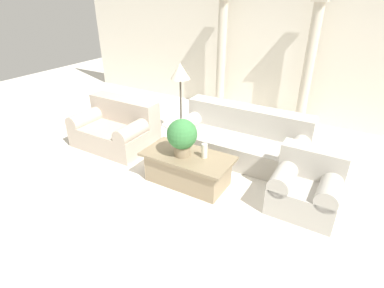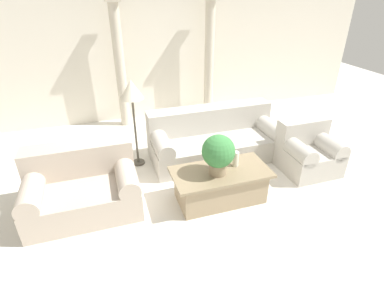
{
  "view_description": "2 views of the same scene",
  "coord_description": "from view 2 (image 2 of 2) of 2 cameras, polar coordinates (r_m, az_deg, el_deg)",
  "views": [
    {
      "loc": [
        2.13,
        -3.78,
        2.64
      ],
      "look_at": [
        0.01,
        -0.2,
        0.49
      ],
      "focal_mm": 28.0,
      "sensor_mm": 36.0,
      "label": 1
    },
    {
      "loc": [
        -1.3,
        -3.65,
        2.72
      ],
      "look_at": [
        -0.12,
        0.03,
        0.65
      ],
      "focal_mm": 28.0,
      "sensor_mm": 36.0,
      "label": 2
    }
  ],
  "objects": [
    {
      "name": "column_left",
      "position": [
        6.38,
        -13.58,
        14.3
      ],
      "size": [
        0.28,
        0.28,
        2.5
      ],
      "color": "beige",
      "rests_on": "ground_plane"
    },
    {
      "name": "potted_plant",
      "position": [
        3.9,
        5.04,
        -1.69
      ],
      "size": [
        0.44,
        0.44,
        0.56
      ],
      "color": "#937F60",
      "rests_on": "coffee_table"
    },
    {
      "name": "column_right",
      "position": [
        6.79,
        3.26,
        15.82
      ],
      "size": [
        0.28,
        0.28,
        2.5
      ],
      "color": "beige",
      "rests_on": "ground_plane"
    },
    {
      "name": "coffee_table",
      "position": [
        4.24,
        5.4,
        -7.73
      ],
      "size": [
        1.34,
        0.67,
        0.47
      ],
      "color": "#998466",
      "rests_on": "ground_plane"
    },
    {
      "name": "floor_lamp",
      "position": [
        4.72,
        -11.42,
        9.4
      ],
      "size": [
        0.37,
        0.37,
        1.46
      ],
      "color": "#4C473D",
      "rests_on": "ground_plane"
    },
    {
      "name": "armchair",
      "position": [
        5.2,
        21.17,
        -1.18
      ],
      "size": [
        0.85,
        0.78,
        0.8
      ],
      "color": "#B7B2A8",
      "rests_on": "ground_plane"
    },
    {
      "name": "wall_back",
      "position": [
        6.75,
        -6.8,
        18.39
      ],
      "size": [
        10.0,
        0.06,
        3.2
      ],
      "color": "silver",
      "rests_on": "ground_plane"
    },
    {
      "name": "pillar_candle",
      "position": [
        4.2,
        8.32,
        -2.81
      ],
      "size": [
        0.08,
        0.08,
        0.22
      ],
      "color": "silver",
      "rests_on": "coffee_table"
    },
    {
      "name": "sofa_long",
      "position": [
        5.26,
        4.25,
        1.07
      ],
      "size": [
        2.24,
        0.99,
        0.83
      ],
      "color": "#B7B2A8",
      "rests_on": "ground_plane"
    },
    {
      "name": "loveseat",
      "position": [
        4.31,
        -20.12,
        -7.37
      ],
      "size": [
        1.43,
        0.99,
        0.83
      ],
      "color": "#BDAE9D",
      "rests_on": "ground_plane"
    },
    {
      "name": "ground_plane",
      "position": [
        4.73,
        1.49,
        -6.93
      ],
      "size": [
        16.0,
        16.0,
        0.0
      ],
      "primitive_type": "plane",
      "color": "silver"
    }
  ]
}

